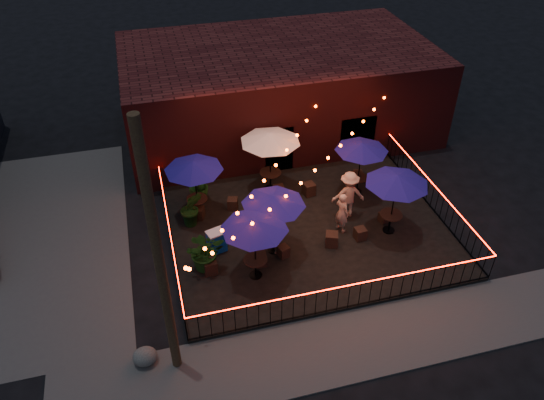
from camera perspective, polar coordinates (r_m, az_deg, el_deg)
The scene contains 35 objects.
ground at distance 18.46m, azimuth 5.80°, elevation -7.29°, with size 110.00×110.00×0.00m, color black.
patio at distance 19.79m, azimuth 3.88°, elevation -3.23°, with size 10.00×8.00×0.15m, color black.
sidewalk at distance 16.47m, azimuth 9.71°, elevation -14.84°, with size 18.00×2.50×0.05m, color #484543.
brick_building at distance 25.46m, azimuth 0.58°, elevation 11.87°, with size 14.00×8.00×4.00m.
utility_pole at distance 13.06m, azimuth -12.01°, elevation -6.63°, with size 0.26×0.26×8.00m, color #321D14.
fence_front at distance 16.71m, azimuth 8.27°, elevation -10.27°, with size 10.00×0.04×1.04m.
fence_left at distance 18.72m, azimuth -10.79°, elevation -4.36°, with size 0.04×8.00×1.04m.
fence_right at distance 21.29m, azimuth 16.84°, elevation 0.35°, with size 0.04×8.00×1.04m.
festoon_lights at distance 17.81m, azimuth 1.41°, elevation 1.61°, with size 10.02×8.72×1.32m.
cafe_table_0 at distance 16.44m, azimuth -1.90°, elevation -2.73°, with size 2.80×2.80×2.39m.
cafe_table_1 at distance 19.28m, azimuth -8.44°, elevation 3.60°, with size 2.65×2.65×2.39m.
cafe_table_2 at distance 17.40m, azimuth 0.16°, elevation -0.12°, with size 2.82×2.82×2.39m.
cafe_table_3 at distance 20.38m, azimuth -0.19°, elevation 6.67°, with size 2.89×2.89×2.61m.
cafe_table_4 at distance 18.73m, azimuth 13.32°, elevation 2.07°, with size 2.40×2.40×2.47m.
cafe_table_5 at distance 20.65m, azimuth 9.63°, elevation 5.59°, with size 2.61×2.61×2.28m.
bistro_chair_0 at distance 17.96m, azimuth -6.66°, elevation -7.14°, with size 0.43×0.43×0.50m, color black.
bistro_chair_1 at distance 18.12m, azimuth -1.28°, elevation -6.38°, with size 0.41×0.41×0.48m, color black.
bistro_chair_2 at distance 20.23m, azimuth -7.89°, elevation -1.39°, with size 0.39×0.39×0.46m, color black.
bistro_chair_3 at distance 20.55m, azimuth -4.26°, elevation -0.40°, with size 0.38×0.38×0.45m, color black.
bistro_chair_4 at distance 18.45m, azimuth 1.23°, elevation -5.54°, with size 0.36×0.36×0.42m, color black.
bistro_chair_5 at distance 18.96m, azimuth 6.42°, elevation -4.23°, with size 0.43×0.43×0.51m, color black.
bistro_chair_6 at distance 21.11m, azimuth 0.74°, elevation 0.92°, with size 0.41×0.41×0.48m, color black.
bistro_chair_7 at distance 21.27m, azimuth 3.99°, elevation 1.19°, with size 0.43×0.43×0.51m, color black.
bistro_chair_8 at distance 19.38m, azimuth 9.46°, elevation -3.59°, with size 0.38×0.38×0.45m, color black.
bistro_chair_9 at distance 20.33m, azimuth 11.94°, elevation -1.82°, with size 0.33×0.33×0.40m, color black.
bistro_chair_10 at distance 22.30m, azimuth 9.21°, elevation 2.55°, with size 0.38×0.38×0.45m, color black.
bistro_chair_11 at distance 22.32m, azimuth 12.08°, elevation 2.25°, with size 0.42×0.42×0.49m, color black.
patron_a at distance 19.30m, azimuth 7.53°, elevation -1.31°, with size 0.59×0.39×1.62m, color #D9A78B.
patron_b at distance 18.25m, azimuth 0.10°, elevation -3.51°, with size 0.81×0.63×1.66m, color tan.
patron_c at distance 19.97m, azimuth 8.24°, elevation 0.60°, with size 1.23×0.71×1.90m, color #DEA991.
potted_shrub_a at distance 17.84m, azimuth -7.21°, elevation -5.48°, with size 1.29×1.12×1.44m, color #173611.
potted_shrub_b at distance 19.64m, azimuth -8.65°, elevation -0.85°, with size 0.84×0.68×1.52m, color #15370E.
potted_shrub_c at distance 20.89m, azimuth -7.93°, elevation 1.65°, with size 0.79×0.79×1.41m, color #1C3F0E.
cooler at distance 18.61m, azimuth -5.96°, elevation -4.41°, with size 0.75×0.63×0.86m.
boulder at distance 16.00m, azimuth -13.51°, elevation -16.05°, with size 0.79×0.67×0.62m, color #41413C.
Camera 1 is at (-5.16, -12.19, 12.87)m, focal length 35.00 mm.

